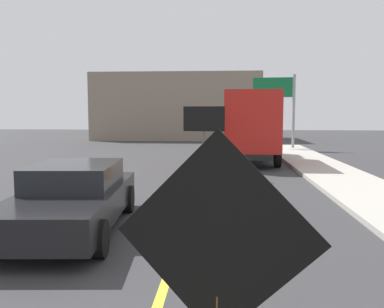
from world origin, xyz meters
TOP-DOWN VIEW (x-y plane):
  - lane_center_stripe at (0.00, 6.00)m, footprint 0.14×36.00m
  - roadwork_sign at (0.77, 2.61)m, footprint 1.60×0.36m
  - arrow_board_trailer at (0.12, 15.38)m, footprint 1.59×1.94m
  - box_truck at (2.18, 20.20)m, footprint 2.75×7.01m
  - pickup_car at (-2.28, 7.85)m, footprint 2.33×5.07m
  - highway_guide_sign at (4.77, 27.61)m, footprint 2.78×0.37m
  - far_building_block at (-3.34, 39.38)m, footprint 15.20×8.13m
  - traffic_cone_mid_lane at (0.37, 6.74)m, footprint 0.36×0.36m
  - traffic_cone_far_lane at (0.38, 9.60)m, footprint 0.36×0.36m
  - traffic_cone_curbside at (0.12, 12.53)m, footprint 0.36×0.36m

SIDE VIEW (x-z plane):
  - lane_center_stripe at x=0.00m, z-range 0.00..0.01m
  - traffic_cone_mid_lane at x=0.37m, z-range -0.01..0.58m
  - traffic_cone_far_lane at x=0.38m, z-range -0.01..0.62m
  - traffic_cone_curbside at x=0.12m, z-range -0.01..0.65m
  - arrow_board_trailer at x=0.12m, z-range -0.87..1.83m
  - pickup_car at x=-2.28m, z-range 0.01..1.39m
  - roadwork_sign at x=0.77m, z-range 0.30..2.64m
  - box_truck at x=2.18m, z-range 0.13..3.57m
  - far_building_block at x=-3.34m, z-range 0.00..6.03m
  - highway_guide_sign at x=4.77m, z-range 0.92..5.92m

